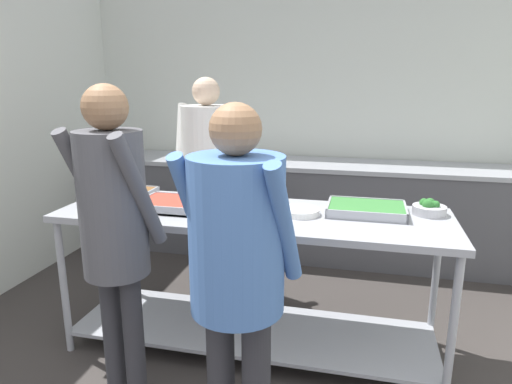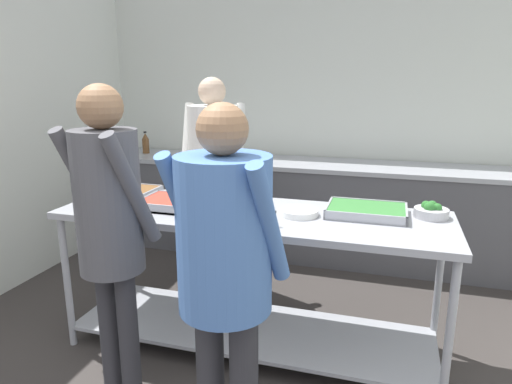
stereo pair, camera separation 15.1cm
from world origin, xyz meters
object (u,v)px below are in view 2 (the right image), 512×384
object	(u,v)px
plate_stack	(299,212)
cook_behind_counter	(214,163)
serving_tray_vegetables	(175,203)
water_bottle	(146,143)
guest_serving_left	(225,253)
guest_serving_right	(109,215)
serving_tray_roast	(127,192)
broccoli_bowl	(431,211)
sauce_pan	(231,214)
serving_tray_greens	(366,211)

from	to	relation	value
plate_stack	cook_behind_counter	bearing A→B (deg)	138.35
serving_tray_vegetables	water_bottle	bearing A→B (deg)	124.69
guest_serving_left	guest_serving_right	size ratio (longest dim) A/B	0.96
serving_tray_vegetables	water_bottle	size ratio (longest dim) A/B	1.82
serving_tray_roast	broccoli_bowl	world-z (taller)	broccoli_bowl
serving_tray_roast	sauce_pan	xyz separation A→B (m)	(0.87, -0.34, 0.02)
sauce_pan	guest_serving_left	size ratio (longest dim) A/B	0.24
broccoli_bowl	guest_serving_left	bearing A→B (deg)	-130.75
serving_tray_vegetables	guest_serving_left	xyz separation A→B (m)	(0.63, -0.80, 0.04)
guest_serving_left	sauce_pan	bearing A→B (deg)	107.56
serving_tray_vegetables	cook_behind_counter	world-z (taller)	cook_behind_counter
serving_tray_roast	serving_tray_greens	distance (m)	1.59
serving_tray_vegetables	sauce_pan	distance (m)	0.47
guest_serving_right	cook_behind_counter	world-z (taller)	cook_behind_counter
water_bottle	serving_tray_greens	bearing A→B (deg)	-33.56
plate_stack	guest_serving_left	world-z (taller)	guest_serving_left
plate_stack	guest_serving_left	distance (m)	0.86
water_bottle	serving_tray_roast	bearing A→B (deg)	-64.31
broccoli_bowl	cook_behind_counter	xyz separation A→B (m)	(-1.57, 0.56, 0.10)
serving_tray_vegetables	water_bottle	xyz separation A→B (m)	(-1.19, 1.72, 0.09)
serving_tray_vegetables	guest_serving_right	xyz separation A→B (m)	(-0.02, -0.65, 0.11)
broccoli_bowl	guest_serving_right	distance (m)	1.77
plate_stack	serving_tray_greens	bearing A→B (deg)	17.04
plate_stack	serving_tray_greens	world-z (taller)	serving_tray_greens
guest_serving_right	cook_behind_counter	xyz separation A→B (m)	(-0.03, 1.44, -0.00)
sauce_pan	broccoli_bowl	world-z (taller)	broccoli_bowl
serving_tray_roast	serving_tray_vegetables	distance (m)	0.46
sauce_pan	guest_serving_right	size ratio (longest dim) A/B	0.23
serving_tray_roast	cook_behind_counter	bearing A→B (deg)	58.93
serving_tray_roast	water_bottle	world-z (taller)	water_bottle
broccoli_bowl	serving_tray_greens	bearing A→B (deg)	-170.19
guest_serving_right	water_bottle	distance (m)	2.64
serving_tray_roast	cook_behind_counter	world-z (taller)	cook_behind_counter
serving_tray_vegetables	plate_stack	world-z (taller)	serving_tray_vegetables
cook_behind_counter	guest_serving_right	bearing A→B (deg)	-88.65
sauce_pan	cook_behind_counter	world-z (taller)	cook_behind_counter
cook_behind_counter	water_bottle	size ratio (longest dim) A/B	7.46
serving_tray_greens	guest_serving_right	bearing A→B (deg)	-145.20
serving_tray_vegetables	guest_serving_left	distance (m)	1.02
sauce_pan	plate_stack	distance (m)	0.41
serving_tray_vegetables	cook_behind_counter	size ratio (longest dim) A/B	0.24
serving_tray_roast	cook_behind_counter	distance (m)	0.75
serving_tray_roast	plate_stack	distance (m)	1.22
broccoli_bowl	sauce_pan	bearing A→B (deg)	-158.95
serving_tray_vegetables	sauce_pan	xyz separation A→B (m)	(0.43, -0.19, 0.02)
serving_tray_roast	serving_tray_greens	xyz separation A→B (m)	(1.59, 0.01, 0.00)
sauce_pan	water_bottle	size ratio (longest dim) A/B	1.69
guest_serving_left	serving_tray_vegetables	bearing A→B (deg)	128.24
cook_behind_counter	serving_tray_vegetables	bearing A→B (deg)	-85.92
plate_stack	water_bottle	size ratio (longest dim) A/B	1.01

